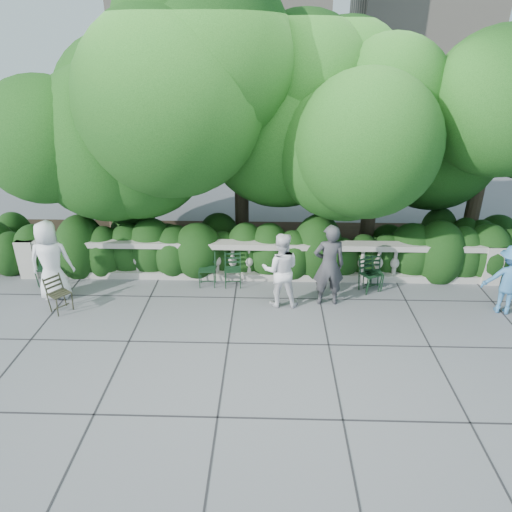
{
  "coord_description": "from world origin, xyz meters",
  "views": [
    {
      "loc": [
        0.28,
        -8.5,
        5.42
      ],
      "look_at": [
        0.0,
        1.0,
        1.0
      ],
      "focal_mm": 32.0,
      "sensor_mm": 36.0,
      "label": 1
    }
  ],
  "objects_px": {
    "chair_b": "(233,288)",
    "person_older_blue": "(509,280)",
    "chair_f": "(372,293)",
    "person_businessman": "(51,261)",
    "person_casual_man": "(281,270)",
    "chair_weathered": "(66,313)",
    "person_woman_grey": "(329,265)",
    "chair_d": "(373,292)",
    "chair_c": "(207,288)",
    "chair_a": "(47,287)"
  },
  "relations": [
    {
      "from": "chair_d",
      "to": "person_older_blue",
      "type": "distance_m",
      "value": 2.9
    },
    {
      "from": "chair_d",
      "to": "person_businessman",
      "type": "height_order",
      "value": "person_businessman"
    },
    {
      "from": "person_older_blue",
      "to": "chair_c",
      "type": "bearing_deg",
      "value": 10.32
    },
    {
      "from": "chair_weathered",
      "to": "person_casual_man",
      "type": "relative_size",
      "value": 0.48
    },
    {
      "from": "chair_a",
      "to": "chair_d",
      "type": "bearing_deg",
      "value": -5.53
    },
    {
      "from": "chair_f",
      "to": "person_older_blue",
      "type": "xyz_separation_m",
      "value": [
        2.71,
        -0.72,
        0.79
      ]
    },
    {
      "from": "person_woman_grey",
      "to": "person_older_blue",
      "type": "height_order",
      "value": "person_woman_grey"
    },
    {
      "from": "chair_f",
      "to": "chair_weathered",
      "type": "bearing_deg",
      "value": 161.37
    },
    {
      "from": "chair_b",
      "to": "person_woman_grey",
      "type": "relative_size",
      "value": 0.44
    },
    {
      "from": "chair_c",
      "to": "person_older_blue",
      "type": "xyz_separation_m",
      "value": [
        6.7,
        -0.86,
        0.79
      ]
    },
    {
      "from": "person_older_blue",
      "to": "chair_f",
      "type": "bearing_deg",
      "value": 2.8
    },
    {
      "from": "person_casual_man",
      "to": "person_older_blue",
      "type": "distance_m",
      "value": 4.94
    },
    {
      "from": "person_casual_man",
      "to": "chair_weathered",
      "type": "bearing_deg",
      "value": 6.95
    },
    {
      "from": "chair_d",
      "to": "chair_f",
      "type": "bearing_deg",
      "value": -121.65
    },
    {
      "from": "chair_d",
      "to": "chair_f",
      "type": "distance_m",
      "value": 0.09
    },
    {
      "from": "chair_f",
      "to": "chair_weathered",
      "type": "height_order",
      "value": "same"
    },
    {
      "from": "chair_a",
      "to": "chair_f",
      "type": "relative_size",
      "value": 1.0
    },
    {
      "from": "person_older_blue",
      "to": "chair_b",
      "type": "bearing_deg",
      "value": 9.53
    },
    {
      "from": "person_businessman",
      "to": "chair_a",
      "type": "bearing_deg",
      "value": -51.75
    },
    {
      "from": "chair_b",
      "to": "chair_d",
      "type": "relative_size",
      "value": 1.0
    },
    {
      "from": "chair_b",
      "to": "person_businessman",
      "type": "relative_size",
      "value": 0.44
    },
    {
      "from": "chair_a",
      "to": "person_businessman",
      "type": "relative_size",
      "value": 0.44
    },
    {
      "from": "chair_b",
      "to": "person_older_blue",
      "type": "xyz_separation_m",
      "value": [
        6.07,
        -0.86,
        0.79
      ]
    },
    {
      "from": "person_woman_grey",
      "to": "person_older_blue",
      "type": "distance_m",
      "value": 3.88
    },
    {
      "from": "chair_f",
      "to": "person_businessman",
      "type": "relative_size",
      "value": 0.44
    },
    {
      "from": "chair_d",
      "to": "person_woman_grey",
      "type": "height_order",
      "value": "person_woman_grey"
    },
    {
      "from": "chair_b",
      "to": "chair_weathered",
      "type": "xyz_separation_m",
      "value": [
        -3.63,
        -1.24,
        0.0
      ]
    },
    {
      "from": "chair_a",
      "to": "person_woman_grey",
      "type": "distance_m",
      "value": 6.88
    },
    {
      "from": "chair_b",
      "to": "person_casual_man",
      "type": "relative_size",
      "value": 0.48
    },
    {
      "from": "chair_a",
      "to": "person_woman_grey",
      "type": "height_order",
      "value": "person_woman_grey"
    },
    {
      "from": "chair_a",
      "to": "person_older_blue",
      "type": "xyz_separation_m",
      "value": [
        10.66,
        -0.8,
        0.79
      ]
    },
    {
      "from": "chair_a",
      "to": "person_businessman",
      "type": "bearing_deg",
      "value": -49.29
    },
    {
      "from": "chair_d",
      "to": "chair_weathered",
      "type": "bearing_deg",
      "value": -174.81
    },
    {
      "from": "chair_b",
      "to": "chair_c",
      "type": "xyz_separation_m",
      "value": [
        -0.63,
        -0.0,
        0.0
      ]
    },
    {
      "from": "person_businessman",
      "to": "person_woman_grey",
      "type": "relative_size",
      "value": 0.99
    },
    {
      "from": "chair_d",
      "to": "chair_f",
      "type": "xyz_separation_m",
      "value": [
        -0.04,
        -0.08,
        0.0
      ]
    },
    {
      "from": "chair_d",
      "to": "person_businessman",
      "type": "bearing_deg",
      "value": 179.27
    },
    {
      "from": "chair_c",
      "to": "person_woman_grey",
      "type": "bearing_deg",
      "value": -14.37
    },
    {
      "from": "chair_weathered",
      "to": "person_woman_grey",
      "type": "height_order",
      "value": "person_woman_grey"
    },
    {
      "from": "chair_weathered",
      "to": "person_woman_grey",
      "type": "bearing_deg",
      "value": -46.84
    },
    {
      "from": "chair_a",
      "to": "chair_weathered",
      "type": "relative_size",
      "value": 1.0
    },
    {
      "from": "chair_weathered",
      "to": "person_older_blue",
      "type": "bearing_deg",
      "value": -50.82
    },
    {
      "from": "chair_c",
      "to": "chair_d",
      "type": "distance_m",
      "value": 4.03
    },
    {
      "from": "chair_weathered",
      "to": "chair_c",
      "type": "bearing_deg",
      "value": -30.68
    },
    {
      "from": "chair_b",
      "to": "chair_weathered",
      "type": "height_order",
      "value": "same"
    },
    {
      "from": "chair_weathered",
      "to": "person_businessman",
      "type": "xyz_separation_m",
      "value": [
        -0.48,
        0.71,
        0.95
      ]
    },
    {
      "from": "person_woman_grey",
      "to": "chair_d",
      "type": "bearing_deg",
      "value": -159.31
    },
    {
      "from": "chair_b",
      "to": "person_woman_grey",
      "type": "bearing_deg",
      "value": -19.03
    },
    {
      "from": "person_older_blue",
      "to": "person_businessman",
      "type": "bearing_deg",
      "value": 15.75
    },
    {
      "from": "person_older_blue",
      "to": "chair_d",
      "type": "bearing_deg",
      "value": 0.91
    }
  ]
}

